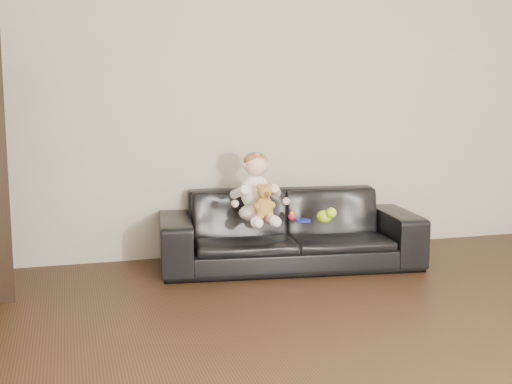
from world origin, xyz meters
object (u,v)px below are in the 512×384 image
object	(u,v)px
sofa	(289,229)
teddy_bear	(264,201)
toy_green	(324,217)
toy_blue_disc	(304,220)
baby	(257,192)
toy_rattle	(292,217)

from	to	relation	value
sofa	teddy_bear	xyz separation A→B (m)	(-0.28, -0.26, 0.27)
toy_green	sofa	bearing A→B (deg)	123.25
toy_blue_disc	teddy_bear	bearing A→B (deg)	-165.25
baby	toy_green	world-z (taller)	baby
sofa	toy_rattle	distance (m)	0.17
sofa	toy_green	distance (m)	0.35
sofa	toy_rattle	bearing A→B (deg)	-92.10
sofa	baby	xyz separation A→B (m)	(-0.29, -0.11, 0.31)
teddy_bear	toy_green	distance (m)	0.47
sofa	teddy_bear	size ratio (longest dim) A/B	7.96
teddy_bear	toy_rattle	xyz separation A→B (m)	(0.26, 0.14, -0.15)
baby	teddy_bear	xyz separation A→B (m)	(0.01, -0.15, -0.05)
toy_rattle	toy_blue_disc	bearing A→B (deg)	-35.96
toy_rattle	sofa	bearing A→B (deg)	80.62
sofa	toy_green	xyz separation A→B (m)	(0.18, -0.27, 0.13)
teddy_bear	baby	bearing A→B (deg)	93.53
teddy_bear	toy_rattle	distance (m)	0.33
sofa	teddy_bear	distance (m)	0.47
teddy_bear	toy_blue_disc	world-z (taller)	teddy_bear
toy_blue_disc	toy_rattle	bearing A→B (deg)	144.04
toy_rattle	teddy_bear	bearing A→B (deg)	-151.81
toy_green	toy_rattle	bearing A→B (deg)	143.67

